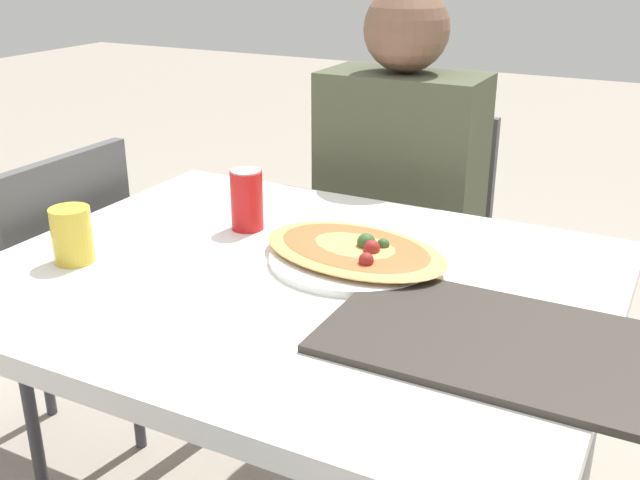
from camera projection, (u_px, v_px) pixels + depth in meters
dining_table at (295, 313)px, 1.37m from camera, size 1.10×0.88×0.76m
chair_far_seated at (410, 252)px, 2.10m from camera, size 0.40×0.40×0.88m
chair_side_left at (44, 301)px, 1.81m from camera, size 0.40×0.40×0.88m
person_seated at (398, 189)px, 1.92m from camera, size 0.40×0.24×1.22m
pizza_main at (355, 252)px, 1.38m from camera, size 0.40×0.32×0.06m
soda_can at (247, 200)px, 1.52m from camera, size 0.07×0.07×0.12m
drink_glass at (72, 235)px, 1.37m from camera, size 0.07×0.07×0.10m
serving_tray at (490, 339)px, 1.10m from camera, size 0.48×0.31×0.01m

